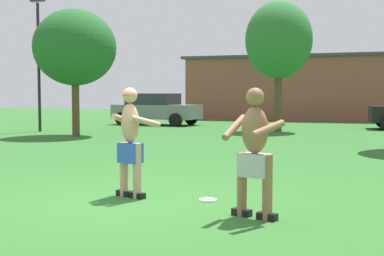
{
  "coord_description": "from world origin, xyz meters",
  "views": [
    {
      "loc": [
        3.38,
        -6.99,
        1.6
      ],
      "look_at": [
        0.97,
        0.07,
        1.1
      ],
      "focal_mm": 48.84,
      "sensor_mm": 36.0,
      "label": 1
    }
  ],
  "objects_px": {
    "player_near": "(254,150)",
    "car_gray_mid_lot": "(156,108)",
    "player_in_blue": "(131,137)",
    "tree_behind_players": "(75,48)",
    "frisbee": "(208,200)",
    "tree_near_building": "(279,40)",
    "lamp_post": "(38,49)"
  },
  "relations": [
    {
      "from": "tree_behind_players",
      "to": "player_in_blue",
      "type": "bearing_deg",
      "value": -54.76
    },
    {
      "from": "player_near",
      "to": "car_gray_mid_lot",
      "type": "height_order",
      "value": "player_near"
    },
    {
      "from": "car_gray_mid_lot",
      "to": "tree_behind_players",
      "type": "height_order",
      "value": "tree_behind_players"
    },
    {
      "from": "player_in_blue",
      "to": "tree_behind_players",
      "type": "bearing_deg",
      "value": 125.24
    },
    {
      "from": "frisbee",
      "to": "tree_near_building",
      "type": "xyz_separation_m",
      "value": [
        -1.38,
        14.46,
        3.76
      ]
    },
    {
      "from": "lamp_post",
      "to": "player_near",
      "type": "bearing_deg",
      "value": -45.89
    },
    {
      "from": "car_gray_mid_lot",
      "to": "lamp_post",
      "type": "distance_m",
      "value": 6.94
    },
    {
      "from": "player_near",
      "to": "lamp_post",
      "type": "relative_size",
      "value": 0.3
    },
    {
      "from": "frisbee",
      "to": "car_gray_mid_lot",
      "type": "xyz_separation_m",
      "value": [
        -7.96,
        16.95,
        0.81
      ]
    },
    {
      "from": "lamp_post",
      "to": "tree_near_building",
      "type": "distance_m",
      "value": 9.94
    },
    {
      "from": "frisbee",
      "to": "lamp_post",
      "type": "bearing_deg",
      "value": 133.94
    },
    {
      "from": "player_in_blue",
      "to": "frisbee",
      "type": "distance_m",
      "value": 1.51
    },
    {
      "from": "player_near",
      "to": "tree_behind_players",
      "type": "distance_m",
      "value": 14.08
    },
    {
      "from": "player_in_blue",
      "to": "tree_near_building",
      "type": "xyz_separation_m",
      "value": [
        -0.18,
        14.59,
        2.85
      ]
    },
    {
      "from": "tree_near_building",
      "to": "player_near",
      "type": "bearing_deg",
      "value": -81.63
    },
    {
      "from": "frisbee",
      "to": "tree_near_building",
      "type": "bearing_deg",
      "value": 95.44
    },
    {
      "from": "frisbee",
      "to": "car_gray_mid_lot",
      "type": "relative_size",
      "value": 0.06
    },
    {
      "from": "player_in_blue",
      "to": "player_near",
      "type": "bearing_deg",
      "value": -18.95
    },
    {
      "from": "player_near",
      "to": "player_in_blue",
      "type": "bearing_deg",
      "value": 161.05
    },
    {
      "from": "tree_near_building",
      "to": "player_in_blue",
      "type": "bearing_deg",
      "value": -89.3
    },
    {
      "from": "player_in_blue",
      "to": "lamp_post",
      "type": "relative_size",
      "value": 0.31
    },
    {
      "from": "frisbee",
      "to": "tree_behind_players",
      "type": "bearing_deg",
      "value": 129.99
    },
    {
      "from": "car_gray_mid_lot",
      "to": "tree_behind_players",
      "type": "xyz_separation_m",
      "value": [
        -0.18,
        -7.24,
        2.45
      ]
    },
    {
      "from": "tree_near_building",
      "to": "car_gray_mid_lot",
      "type": "bearing_deg",
      "value": 159.28
    },
    {
      "from": "frisbee",
      "to": "tree_behind_players",
      "type": "relative_size",
      "value": 0.06
    },
    {
      "from": "player_near",
      "to": "lamp_post",
      "type": "height_order",
      "value": "lamp_post"
    },
    {
      "from": "frisbee",
      "to": "tree_behind_players",
      "type": "distance_m",
      "value": 13.09
    },
    {
      "from": "lamp_post",
      "to": "tree_behind_players",
      "type": "height_order",
      "value": "lamp_post"
    },
    {
      "from": "player_in_blue",
      "to": "frisbee",
      "type": "height_order",
      "value": "player_in_blue"
    },
    {
      "from": "player_in_blue",
      "to": "tree_behind_players",
      "type": "height_order",
      "value": "tree_behind_players"
    },
    {
      "from": "player_near",
      "to": "tree_near_building",
      "type": "height_order",
      "value": "tree_near_building"
    },
    {
      "from": "player_near",
      "to": "lamp_post",
      "type": "bearing_deg",
      "value": 134.11
    }
  ]
}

